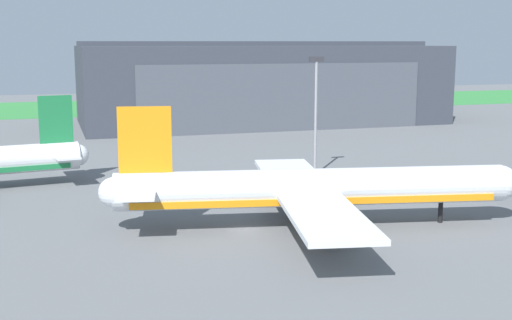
% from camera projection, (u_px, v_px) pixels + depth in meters
% --- Properties ---
extents(ground_plane, '(440.00, 440.00, 0.00)m').
position_uv_depth(ground_plane, '(246.00, 231.00, 76.73)').
color(ground_plane, slate).
extents(grass_field_strip, '(440.00, 56.00, 0.08)m').
position_uv_depth(grass_field_strip, '(114.00, 107.00, 222.42)').
color(grass_field_strip, '#368B41').
rests_on(grass_field_strip, ground_plane).
extents(maintenance_hangar, '(93.99, 39.98, 21.60)m').
position_uv_depth(maintenance_hangar, '(260.00, 84.00, 178.87)').
color(maintenance_hangar, '#383D47').
rests_on(maintenance_hangar, ground_plane).
extents(airliner_near_left, '(48.69, 41.80, 14.34)m').
position_uv_depth(airliner_near_left, '(313.00, 189.00, 77.65)').
color(airliner_near_left, silver).
rests_on(airliner_near_left, ground_plane).
extents(apron_light_mast, '(2.40, 0.50, 19.10)m').
position_uv_depth(apron_light_mast, '(316.00, 106.00, 106.96)').
color(apron_light_mast, '#99999E').
rests_on(apron_light_mast, ground_plane).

